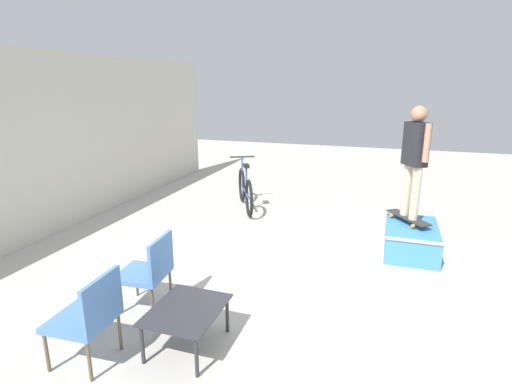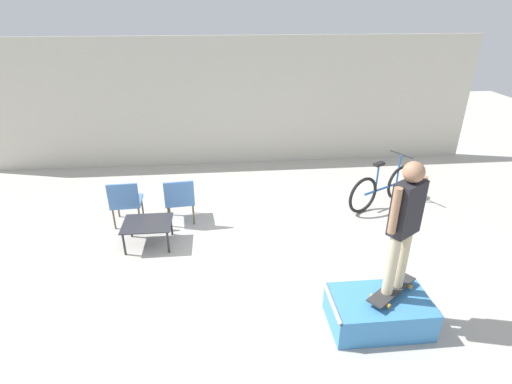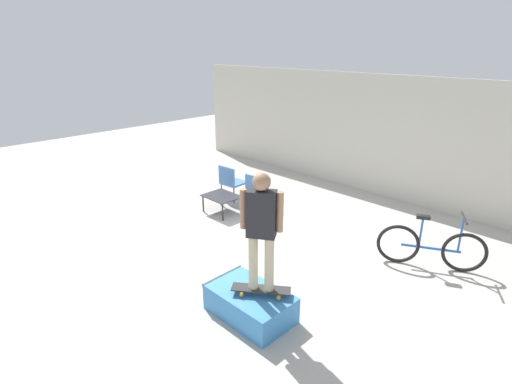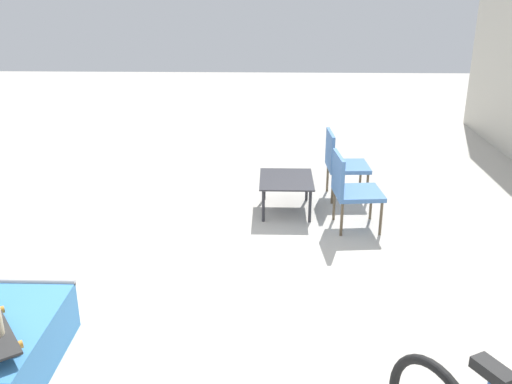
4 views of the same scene
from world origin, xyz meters
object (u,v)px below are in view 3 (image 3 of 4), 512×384
(bicycle, at_px, (431,247))
(person_skater, at_px, (261,224))
(patio_chair_left, at_px, (231,181))
(patio_chair_right, at_px, (259,190))
(skate_ramp_box, at_px, (250,303))
(coffee_table, at_px, (222,198))
(skateboard_on_ramp, at_px, (261,289))

(bicycle, bearing_deg, person_skater, -137.53)
(person_skater, relative_size, patio_chair_left, 1.92)
(patio_chair_left, xyz_separation_m, patio_chair_right, (0.95, 0.00, 0.00))
(patio_chair_right, bearing_deg, skate_ramp_box, 127.70)
(patio_chair_left, bearing_deg, patio_chair_right, 177.10)
(coffee_table, height_order, patio_chair_left, patio_chair_left)
(person_skater, relative_size, bicycle, 1.04)
(skate_ramp_box, xyz_separation_m, patio_chair_left, (-3.59, 2.84, 0.29))
(skateboard_on_ramp, xyz_separation_m, patio_chair_left, (-3.75, 2.78, 0.01))
(coffee_table, xyz_separation_m, patio_chair_left, (-0.47, 0.71, 0.13))
(patio_chair_left, bearing_deg, bicycle, -179.52)
(skate_ramp_box, relative_size, skateboard_on_ramp, 1.60)
(skate_ramp_box, relative_size, coffee_table, 1.57)
(coffee_table, bearing_deg, patio_chair_right, 55.86)
(bicycle, bearing_deg, coffee_table, 164.97)
(patio_chair_right, bearing_deg, patio_chair_left, -5.15)
(skateboard_on_ramp, height_order, patio_chair_right, patio_chair_right)
(person_skater, height_order, bicycle, person_skater)
(skate_ramp_box, xyz_separation_m, coffee_table, (-3.12, 2.13, 0.17))
(skate_ramp_box, height_order, patio_chair_right, patio_chair_right)
(coffee_table, height_order, bicycle, bicycle)
(skate_ramp_box, height_order, bicycle, bicycle)
(skateboard_on_ramp, height_order, patio_chair_left, patio_chair_left)
(skateboard_on_ramp, bearing_deg, patio_chair_left, 106.60)
(person_skater, relative_size, coffee_table, 2.12)
(skateboard_on_ramp, relative_size, coffee_table, 0.98)
(patio_chair_left, bearing_deg, skate_ramp_box, 138.71)
(skateboard_on_ramp, relative_size, patio_chair_left, 0.89)
(person_skater, xyz_separation_m, patio_chair_left, (-3.75, 2.78, -0.99))
(skateboard_on_ramp, height_order, bicycle, bicycle)
(patio_chair_right, bearing_deg, person_skater, 129.99)
(skateboard_on_ramp, distance_m, patio_chair_left, 4.67)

